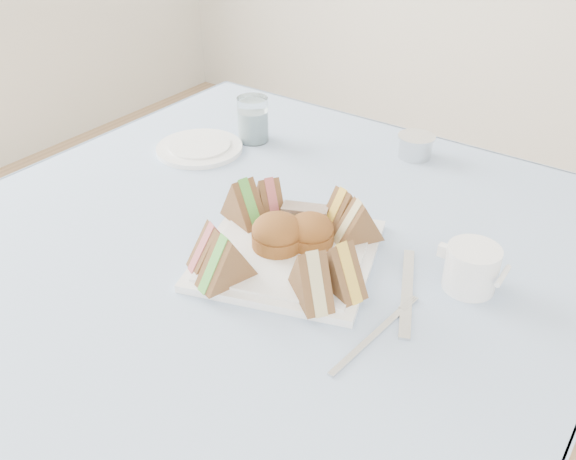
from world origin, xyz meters
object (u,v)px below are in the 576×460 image
Objects in this scene: serving_plate at (288,254)px; water_glass at (253,119)px; creamer_jug at (471,268)px; table at (266,395)px.

water_glass is (-0.30, 0.30, 0.04)m from serving_plate.
water_glass reaches higher than creamer_jug.
table is at bearing -49.58° from water_glass.
serving_plate is at bearing -161.37° from creamer_jug.
water_glass reaches higher than serving_plate.
creamer_jug is at bearing 1.71° from serving_plate.
table is 12.07× the size of creamer_jug.
table is 9.71× the size of water_glass.
water_glass is 1.24× the size of creamer_jug.
serving_plate is 2.74× the size of water_glass.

